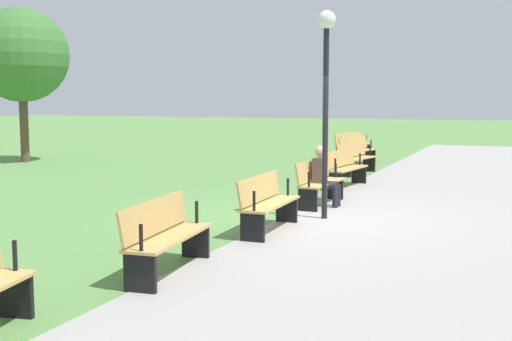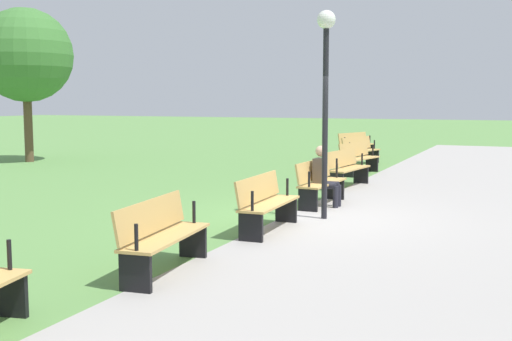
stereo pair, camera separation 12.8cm
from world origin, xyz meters
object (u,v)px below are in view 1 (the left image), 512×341
object	(u,v)px
bench_0	(352,144)
bench_6	(165,235)
person_seated	(324,174)
lamp_post	(326,73)
bench_4	(319,181)
bench_3	(345,167)
tree_0	(21,55)
bench_5	(267,202)
bench_2	(355,157)
bench_1	(357,150)

from	to	relation	value
bench_0	bench_6	distance (m)	16.61
person_seated	bench_6	bearing A→B (deg)	-1.49
lamp_post	bench_4	bearing A→B (deg)	-159.00
bench_3	tree_0	world-z (taller)	tree_0
bench_4	lamp_post	bearing A→B (deg)	23.19
bench_5	person_seated	bearing A→B (deg)	174.85
bench_6	person_seated	size ratio (longest dim) A/B	1.49
bench_0	bench_3	xyz separation A→B (m)	(8.14, 1.89, 0.00)
bench_0	person_seated	size ratio (longest dim) A/B	1.50
person_seated	bench_2	bearing A→B (deg)	-170.03
bench_0	bench_4	xyz separation A→B (m)	(10.92, 2.10, 0.00)
bench_0	bench_1	xyz separation A→B (m)	(2.66, 0.84, 0.00)
bench_2	person_seated	xyz separation A→B (m)	(5.66, 0.77, 0.16)
bench_1	bench_6	size ratio (longest dim) A/B	1.01
lamp_post	bench_5	bearing A→B (deg)	-21.00
bench_3	lamp_post	world-z (taller)	lamp_post
bench_2	bench_0	bearing A→B (deg)	-153.80
bench_3	person_seated	distance (m)	2.93
bench_3	bench_6	xyz separation A→B (m)	(8.36, 0.00, 0.00)
bench_6	person_seated	xyz separation A→B (m)	(-5.45, 0.35, 0.16)
bench_1	person_seated	xyz separation A→B (m)	(8.38, 1.41, 0.16)
bench_3	lamp_post	xyz separation A→B (m)	(4.18, 0.75, 2.08)
bench_6	lamp_post	xyz separation A→B (m)	(-4.18, 0.75, 2.08)
bench_0	lamp_post	xyz separation A→B (m)	(12.32, 2.64, 2.08)
bench_2	tree_0	bearing A→B (deg)	-74.55
bench_1	bench_3	distance (m)	5.58
bench_4	bench_6	xyz separation A→B (m)	(5.57, -0.21, 0.00)
bench_1	person_seated	distance (m)	8.50
bench_5	bench_3	bearing A→B (deg)	179.99
bench_3	bench_6	distance (m)	8.36
lamp_post	tree_0	bearing A→B (deg)	-116.13
bench_3	lamp_post	distance (m)	4.73
bench_3	bench_4	size ratio (longest dim) A/B	1.01
tree_0	bench_3	bearing A→B (deg)	80.80
bench_1	bench_6	xyz separation A→B (m)	(13.84, 1.05, 0.00)
bench_3	bench_6	size ratio (longest dim) A/B	1.00
bench_6	person_seated	world-z (taller)	person_seated
bench_3	tree_0	bearing A→B (deg)	-92.63
bench_4	person_seated	size ratio (longest dim) A/B	1.47
bench_5	person_seated	xyz separation A→B (m)	(-2.67, 0.14, 0.16)
bench_2	lamp_post	world-z (taller)	lamp_post
lamp_post	bench_2	bearing A→B (deg)	-170.42
bench_3	lamp_post	bearing A→B (deg)	16.71
bench_1	bench_4	size ratio (longest dim) A/B	1.03
bench_2	person_seated	distance (m)	5.72
person_seated	bench_1	bearing A→B (deg)	-168.29
bench_4	lamp_post	xyz separation A→B (m)	(1.40, 0.54, 2.08)
bench_0	bench_1	size ratio (longest dim) A/B	1.00
bench_0	lamp_post	world-z (taller)	lamp_post
bench_3	bench_5	size ratio (longest dim) A/B	1.01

